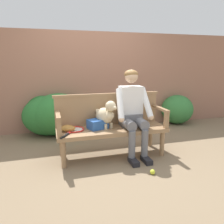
{
  "coord_description": "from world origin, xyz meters",
  "views": [
    {
      "loc": [
        -0.88,
        -3.07,
        1.44
      ],
      "look_at": [
        0.0,
        0.0,
        0.7
      ],
      "focal_mm": 35.11,
      "sensor_mm": 36.0,
      "label": 1
    }
  ],
  "objects_px": {
    "person_seated": "(132,110)",
    "dog_on_bench": "(106,114)",
    "tennis_racket": "(74,130)",
    "sports_bag": "(98,124)",
    "garden_bench": "(112,132)",
    "baseball_glove": "(68,128)",
    "tennis_ball": "(153,172)"
  },
  "relations": [
    {
      "from": "person_seated",
      "to": "tennis_racket",
      "type": "xyz_separation_m",
      "value": [
        -0.89,
        0.05,
        -0.26
      ]
    },
    {
      "from": "baseball_glove",
      "to": "tennis_ball",
      "type": "distance_m",
      "value": 1.33
    },
    {
      "from": "garden_bench",
      "to": "baseball_glove",
      "type": "distance_m",
      "value": 0.67
    },
    {
      "from": "tennis_racket",
      "to": "baseball_glove",
      "type": "height_order",
      "value": "baseball_glove"
    },
    {
      "from": "garden_bench",
      "to": "baseball_glove",
      "type": "relative_size",
      "value": 7.54
    },
    {
      "from": "garden_bench",
      "to": "person_seated",
      "type": "bearing_deg",
      "value": -3.09
    },
    {
      "from": "baseball_glove",
      "to": "tennis_ball",
      "type": "relative_size",
      "value": 3.33
    },
    {
      "from": "garden_bench",
      "to": "tennis_ball",
      "type": "distance_m",
      "value": 0.87
    },
    {
      "from": "person_seated",
      "to": "garden_bench",
      "type": "bearing_deg",
      "value": 176.91
    },
    {
      "from": "person_seated",
      "to": "sports_bag",
      "type": "relative_size",
      "value": 4.71
    },
    {
      "from": "tennis_ball",
      "to": "sports_bag",
      "type": "bearing_deg",
      "value": 126.81
    },
    {
      "from": "person_seated",
      "to": "dog_on_bench",
      "type": "bearing_deg",
      "value": 173.97
    },
    {
      "from": "baseball_glove",
      "to": "sports_bag",
      "type": "height_order",
      "value": "sports_bag"
    },
    {
      "from": "tennis_racket",
      "to": "sports_bag",
      "type": "relative_size",
      "value": 2.01
    },
    {
      "from": "baseball_glove",
      "to": "person_seated",
      "type": "bearing_deg",
      "value": 21.06
    },
    {
      "from": "tennis_racket",
      "to": "sports_bag",
      "type": "bearing_deg",
      "value": 1.33
    },
    {
      "from": "garden_bench",
      "to": "dog_on_bench",
      "type": "relative_size",
      "value": 3.84
    },
    {
      "from": "garden_bench",
      "to": "tennis_ball",
      "type": "xyz_separation_m",
      "value": [
        0.35,
        -0.71,
        -0.36
      ]
    },
    {
      "from": "person_seated",
      "to": "sports_bag",
      "type": "xyz_separation_m",
      "value": [
        -0.53,
        0.06,
        -0.2
      ]
    },
    {
      "from": "sports_bag",
      "to": "tennis_racket",
      "type": "bearing_deg",
      "value": -178.67
    },
    {
      "from": "tennis_racket",
      "to": "tennis_ball",
      "type": "xyz_separation_m",
      "value": [
        0.92,
        -0.74,
        -0.43
      ]
    },
    {
      "from": "dog_on_bench",
      "to": "sports_bag",
      "type": "bearing_deg",
      "value": 173.88
    },
    {
      "from": "dog_on_bench",
      "to": "baseball_glove",
      "type": "bearing_deg",
      "value": -179.62
    },
    {
      "from": "person_seated",
      "to": "tennis_ball",
      "type": "distance_m",
      "value": 0.98
    },
    {
      "from": "dog_on_bench",
      "to": "garden_bench",
      "type": "bearing_deg",
      "value": -16.38
    },
    {
      "from": "dog_on_bench",
      "to": "tennis_ball",
      "type": "xyz_separation_m",
      "value": [
        0.43,
        -0.74,
        -0.63
      ]
    },
    {
      "from": "garden_bench",
      "to": "dog_on_bench",
      "type": "bearing_deg",
      "value": 163.62
    },
    {
      "from": "baseball_glove",
      "to": "tennis_ball",
      "type": "bearing_deg",
      "value": -12.7
    },
    {
      "from": "dog_on_bench",
      "to": "tennis_racket",
      "type": "bearing_deg",
      "value": 179.4
    },
    {
      "from": "garden_bench",
      "to": "tennis_racket",
      "type": "distance_m",
      "value": 0.58
    },
    {
      "from": "garden_bench",
      "to": "tennis_ball",
      "type": "height_order",
      "value": "garden_bench"
    },
    {
      "from": "sports_bag",
      "to": "baseball_glove",
      "type": "bearing_deg",
      "value": -177.77
    }
  ]
}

